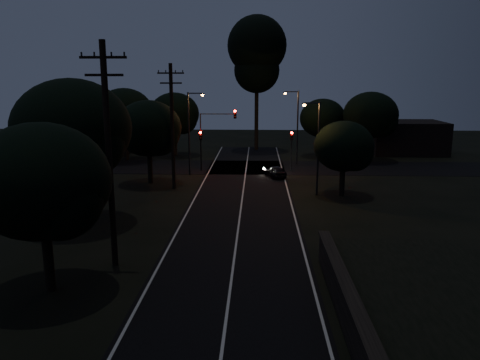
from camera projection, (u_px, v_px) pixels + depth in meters
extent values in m
cube|color=black|center=(239.00, 224.00, 30.35)|extent=(8.00, 70.00, 0.02)
cube|color=black|center=(246.00, 167.00, 49.88)|extent=(60.00, 8.00, 0.02)
cube|color=beige|center=(239.00, 224.00, 30.35)|extent=(0.12, 70.00, 0.01)
cube|color=beige|center=(181.00, 223.00, 30.48)|extent=(0.12, 70.00, 0.01)
cube|color=beige|center=(297.00, 224.00, 30.21)|extent=(0.12, 70.00, 0.01)
cylinder|color=black|center=(109.00, 158.00, 22.57)|extent=(0.30, 0.30, 11.00)
cube|color=black|center=(103.00, 57.00, 21.58)|extent=(2.20, 0.12, 0.12)
cube|color=black|center=(104.00, 75.00, 21.75)|extent=(1.80, 0.12, 0.12)
cylinder|color=black|center=(172.00, 127.00, 39.23)|extent=(0.30, 0.30, 10.50)
cube|color=black|center=(171.00, 73.00, 38.29)|extent=(2.20, 0.12, 0.12)
cube|color=black|center=(171.00, 83.00, 38.46)|extent=(1.80, 0.12, 0.12)
cylinder|color=black|center=(48.00, 261.00, 20.59)|extent=(0.44, 0.44, 2.77)
ellipsoid|color=black|center=(41.00, 181.00, 19.83)|extent=(5.88, 5.88, 5.00)
sphere|color=black|center=(60.00, 198.00, 19.34)|extent=(3.53, 3.53, 3.53)
cylinder|color=black|center=(78.00, 197.00, 30.38)|extent=(0.44, 0.44, 3.41)
ellipsoid|color=black|center=(72.00, 128.00, 29.44)|extent=(7.36, 7.36, 6.26)
sphere|color=black|center=(89.00, 142.00, 28.83)|extent=(4.42, 4.42, 4.42)
cylinder|color=black|center=(150.00, 168.00, 42.10)|extent=(0.44, 0.44, 2.75)
ellipsoid|color=black|center=(148.00, 128.00, 41.34)|extent=(5.86, 5.86, 4.98)
sphere|color=black|center=(159.00, 136.00, 40.86)|extent=(3.52, 3.52, 3.52)
cylinder|color=black|center=(175.00, 144.00, 57.74)|extent=(0.44, 0.44, 2.82)
ellipsoid|color=black|center=(174.00, 114.00, 56.96)|extent=(6.05, 6.05, 5.14)
sphere|color=black|center=(182.00, 119.00, 56.46)|extent=(3.63, 3.63, 3.63)
cylinder|color=black|center=(126.00, 147.00, 53.99)|extent=(0.44, 0.44, 3.08)
ellipsoid|color=black|center=(124.00, 112.00, 53.15)|extent=(6.48, 6.48, 5.51)
sphere|color=black|center=(133.00, 119.00, 52.61)|extent=(3.89, 3.89, 3.89)
cylinder|color=black|center=(322.00, 146.00, 57.10)|extent=(0.44, 0.44, 2.55)
ellipsoid|color=black|center=(323.00, 118.00, 56.39)|extent=(5.49, 5.49, 4.67)
sphere|color=black|center=(331.00, 123.00, 55.94)|extent=(3.30, 3.30, 3.30)
cylinder|color=black|center=(369.00, 148.00, 53.95)|extent=(0.44, 0.44, 2.90)
ellipsoid|color=black|center=(370.00, 115.00, 53.15)|extent=(6.19, 6.19, 5.26)
sphere|color=black|center=(381.00, 121.00, 52.64)|extent=(3.71, 3.71, 3.71)
cylinder|color=black|center=(342.00, 182.00, 37.63)|extent=(0.44, 0.44, 2.23)
ellipsoid|color=black|center=(344.00, 146.00, 37.02)|extent=(4.74, 4.74, 4.03)
sphere|color=black|center=(355.00, 153.00, 36.63)|extent=(2.85, 2.85, 2.85)
cylinder|color=black|center=(256.00, 114.00, 61.55)|extent=(0.50, 0.50, 9.48)
sphere|color=black|center=(257.00, 45.00, 59.71)|extent=(7.59, 7.59, 7.59)
sphere|color=black|center=(257.00, 70.00, 60.36)|extent=(5.86, 5.86, 5.86)
cube|color=black|center=(93.00, 135.00, 59.93)|extent=(10.00, 8.00, 4.40)
cube|color=black|center=(405.00, 137.00, 59.47)|extent=(9.00, 7.00, 4.00)
cylinder|color=black|center=(201.00, 155.00, 47.77)|extent=(0.12, 0.12, 3.20)
cube|color=black|center=(201.00, 135.00, 47.33)|extent=(0.28, 0.22, 0.90)
sphere|color=#FF0705|center=(200.00, 132.00, 47.14)|extent=(0.22, 0.22, 0.22)
cylinder|color=black|center=(291.00, 156.00, 47.43)|extent=(0.12, 0.12, 3.20)
cube|color=black|center=(292.00, 136.00, 46.99)|extent=(0.28, 0.22, 0.90)
sphere|color=#FF0705|center=(292.00, 133.00, 46.80)|extent=(0.22, 0.22, 0.22)
cylinder|color=black|center=(201.00, 147.00, 47.58)|extent=(0.12, 0.12, 5.00)
cube|color=black|center=(235.00, 114.00, 46.75)|extent=(0.28, 0.22, 0.90)
sphere|color=#FF0705|center=(235.00, 111.00, 46.56)|extent=(0.22, 0.22, 0.22)
cube|color=black|center=(218.00, 114.00, 46.81)|extent=(3.50, 0.08, 0.08)
cylinder|color=black|center=(189.00, 134.00, 45.34)|extent=(0.16, 0.16, 8.00)
cube|color=black|center=(195.00, 93.00, 44.49)|extent=(1.40, 0.10, 0.10)
cube|color=black|center=(203.00, 94.00, 44.47)|extent=(0.35, 0.22, 0.12)
sphere|color=orange|center=(203.00, 95.00, 44.50)|extent=(0.26, 0.26, 0.26)
cylinder|color=black|center=(297.00, 128.00, 50.79)|extent=(0.16, 0.16, 8.00)
cube|color=black|center=(292.00, 92.00, 49.99)|extent=(1.40, 0.10, 0.10)
cube|color=black|center=(285.00, 92.00, 50.03)|extent=(0.35, 0.22, 0.12)
sphere|color=orange|center=(285.00, 93.00, 50.05)|extent=(0.26, 0.26, 0.26)
cylinder|color=black|center=(318.00, 149.00, 37.15)|extent=(0.16, 0.16, 7.50)
cube|color=black|center=(312.00, 103.00, 36.40)|extent=(1.20, 0.10, 0.10)
cube|color=black|center=(304.00, 104.00, 36.44)|extent=(0.35, 0.22, 0.12)
sphere|color=orange|center=(304.00, 105.00, 36.46)|extent=(0.26, 0.26, 0.26)
imported|color=black|center=(275.00, 171.00, 44.82)|extent=(2.30, 3.52, 1.12)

